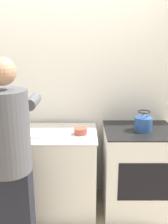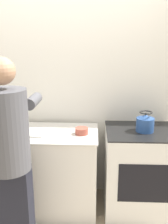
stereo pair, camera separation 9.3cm
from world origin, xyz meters
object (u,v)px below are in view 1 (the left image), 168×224
object	(u,v)px
person	(11,155)
bowl_prep	(82,131)
oven	(138,170)
knife	(30,132)
kettle	(144,122)
cutting_board	(26,133)

from	to	relation	value
person	bowl_prep	world-z (taller)	person
oven	bowl_prep	distance (m)	0.78
knife	person	bearing A→B (deg)	-119.01
kettle	bowl_prep	size ratio (longest dim) A/B	1.54
cutting_board	bowl_prep	world-z (taller)	bowl_prep
cutting_board	knife	xyz separation A→B (m)	(0.04, 0.02, 0.01)
cutting_board	knife	size ratio (longest dim) A/B	1.88
person	knife	bearing A→B (deg)	86.42
cutting_board	bowl_prep	xyz separation A→B (m)	(0.57, 0.01, 0.02)
knife	bowl_prep	world-z (taller)	bowl_prep
cutting_board	bowl_prep	bearing A→B (deg)	0.56
person	kettle	world-z (taller)	person
cutting_board	oven	bearing A→B (deg)	2.74
person	cutting_board	xyz separation A→B (m)	(-0.00, 0.54, -0.01)
knife	oven	bearing A→B (deg)	-23.53
person	cutting_board	distance (m)	0.54
knife	cutting_board	bearing A→B (deg)	-179.43
person	cutting_board	size ratio (longest dim) A/B	4.65
person	knife	xyz separation A→B (m)	(0.04, 0.56, -0.00)
oven	person	xyz separation A→B (m)	(-1.19, -0.60, 0.46)
knife	kettle	size ratio (longest dim) A/B	0.95
oven	kettle	size ratio (longest dim) A/B	4.51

